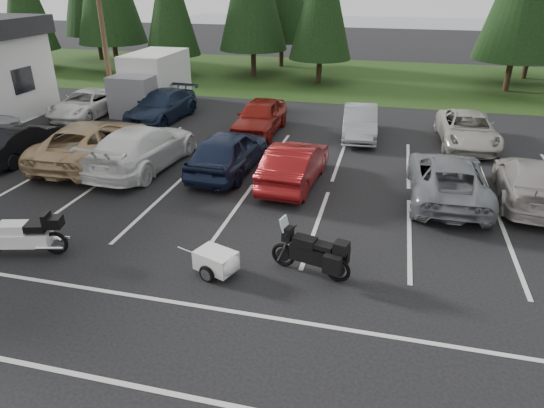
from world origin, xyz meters
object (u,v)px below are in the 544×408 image
(box_truck, at_px, (148,82))
(car_near_3, at_px, (143,147))
(car_near_1, at_px, (18,142))
(adventure_motorcycle, at_px, (310,249))
(car_near_6, at_px, (448,178))
(touring_motorcycle, at_px, (19,230))
(car_far_4, at_px, (468,129))
(car_near_7, at_px, (531,181))
(car_far_1, at_px, (162,106))
(car_near_4, at_px, (228,151))
(car_far_2, at_px, (260,117))
(car_far_3, at_px, (360,122))
(cargo_trailer, at_px, (216,263))
(utility_pole, at_px, (101,19))
(car_far_0, at_px, (87,104))
(car_near_5, at_px, (295,164))
(car_near_2, at_px, (94,142))

(box_truck, relative_size, car_near_3, 0.99)
(car_near_1, bearing_deg, adventure_motorcycle, 155.09)
(car_near_6, height_order, touring_motorcycle, touring_motorcycle)
(car_far_4, bearing_deg, touring_motorcycle, -137.26)
(car_near_7, bearing_deg, car_far_1, -15.49)
(car_near_4, height_order, car_far_2, car_near_4)
(adventure_motorcycle, bearing_deg, car_far_2, 125.23)
(car_near_6, relative_size, car_far_4, 1.06)
(car_far_3, bearing_deg, cargo_trailer, -106.05)
(car_far_3, bearing_deg, adventure_motorcycle, -95.72)
(utility_pole, bearing_deg, touring_motorcycle, -68.05)
(car_near_1, xyz_separation_m, car_far_0, (-1.01, 6.35, -0.03))
(car_near_5, xyz_separation_m, touring_motorcycle, (-6.06, -6.52, -0.00))
(car_far_2, xyz_separation_m, car_far_4, (9.23, 0.54, -0.10))
(car_far_0, bearing_deg, car_far_2, -1.86)
(car_near_6, xyz_separation_m, adventure_motorcycle, (-3.63, -5.56, -0.01))
(touring_motorcycle, bearing_deg, cargo_trailer, -11.13)
(car_near_4, height_order, car_far_0, car_near_4)
(car_near_6, bearing_deg, car_near_5, -1.31)
(car_near_5, relative_size, car_far_3, 1.06)
(car_far_2, bearing_deg, car_near_2, -135.23)
(cargo_trailer, relative_size, adventure_motorcycle, 0.60)
(car_near_2, bearing_deg, car_far_0, -56.64)
(car_near_1, distance_m, cargo_trailer, 12.24)
(car_near_2, distance_m, car_far_2, 7.51)
(cargo_trailer, bearing_deg, utility_pole, 148.10)
(car_far_2, bearing_deg, car_near_1, -146.17)
(car_near_3, xyz_separation_m, cargo_trailer, (5.23, -6.33, -0.50))
(car_near_1, distance_m, car_near_3, 5.40)
(cargo_trailer, bearing_deg, car_far_2, 119.82)
(car_near_4, height_order, car_far_4, car_near_4)
(cargo_trailer, bearing_deg, adventure_motorcycle, 34.64)
(car_far_0, bearing_deg, adventure_motorcycle, -38.14)
(car_near_5, bearing_deg, box_truck, -37.00)
(car_near_5, relative_size, car_far_0, 0.93)
(utility_pole, height_order, car_near_4, utility_pole)
(utility_pole, distance_m, cargo_trailer, 18.56)
(car_far_2, bearing_deg, car_far_0, 176.20)
(touring_motorcycle, bearing_deg, adventure_motorcycle, -7.79)
(car_near_6, relative_size, touring_motorcycle, 1.96)
(car_near_5, relative_size, touring_motorcycle, 1.69)
(car_near_6, distance_m, touring_motorcycle, 12.97)
(car_far_2, distance_m, cargo_trailer, 11.92)
(car_far_0, xyz_separation_m, car_far_4, (18.79, -0.15, 0.02))
(car_near_5, distance_m, car_far_3, 6.34)
(utility_pole, bearing_deg, car_near_1, -86.07)
(car_near_3, distance_m, car_far_1, 6.68)
(car_near_1, height_order, car_near_5, car_near_5)
(box_truck, relative_size, car_near_4, 1.17)
(car_near_6, bearing_deg, car_far_0, -20.83)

